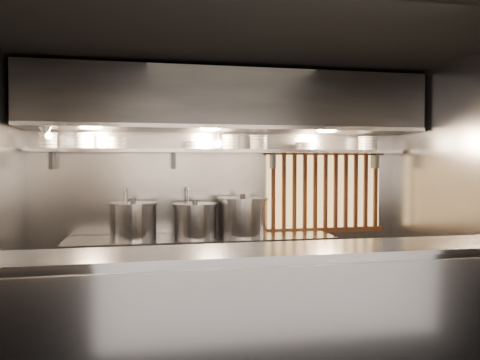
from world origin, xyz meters
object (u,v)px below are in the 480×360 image
object	(u,v)px
pendant_bulb	(218,144)
stock_pot_left	(133,220)
stock_pot_right	(243,216)
heat_lamp	(46,130)
stock_pot_mid	(195,220)

from	to	relation	value
pendant_bulb	stock_pot_left	bearing A→B (deg)	-177.43
stock_pot_left	stock_pot_right	xyz separation A→B (m)	(1.24, -0.00, 0.02)
stock_pot_left	pendant_bulb	bearing A→B (deg)	2.57
stock_pot_right	heat_lamp	bearing A→B (deg)	-171.72
heat_lamp	stock_pot_mid	size ratio (longest dim) A/B	0.64
heat_lamp	stock_pot_right	world-z (taller)	heat_lamp
stock_pot_left	stock_pot_right	bearing A→B (deg)	-0.22
stock_pot_left	stock_pot_right	size ratio (longest dim) A/B	0.71
heat_lamp	pendant_bulb	world-z (taller)	heat_lamp
pendant_bulb	stock_pot_mid	distance (m)	0.92
stock_pot_left	stock_pot_right	distance (m)	1.24
pendant_bulb	stock_pot_mid	size ratio (longest dim) A/B	0.34
pendant_bulb	stock_pot_right	distance (m)	0.89
heat_lamp	stock_pot_mid	xyz separation A→B (m)	(1.52, 0.26, -0.97)
stock_pot_right	stock_pot_mid	bearing A→B (deg)	-175.37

